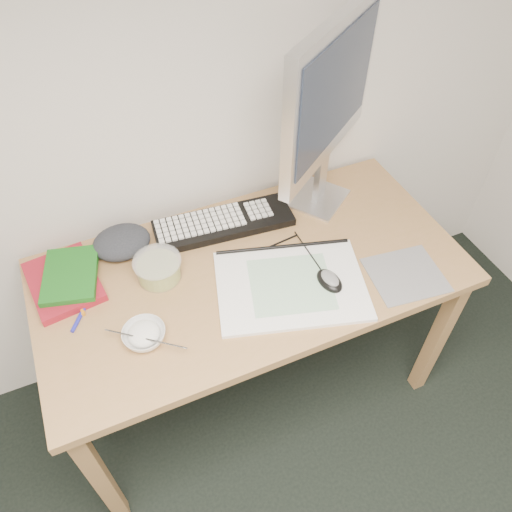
{
  "coord_description": "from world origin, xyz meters",
  "views": [
    {
      "loc": [
        -0.07,
        0.44,
        1.99
      ],
      "look_at": [
        0.36,
        1.41,
        0.83
      ],
      "focal_mm": 35.0,
      "sensor_mm": 36.0,
      "label": 1
    }
  ],
  "objects_px": {
    "keyboard": "(224,223)",
    "monitor": "(330,98)",
    "sketchpad": "(291,285)",
    "desk": "(251,284)",
    "rice_bowl": "(144,335)"
  },
  "relations": [
    {
      "from": "keyboard",
      "to": "monitor",
      "type": "relative_size",
      "value": 0.73
    },
    {
      "from": "sketchpad",
      "to": "monitor",
      "type": "bearing_deg",
      "value": 66.36
    },
    {
      "from": "keyboard",
      "to": "sketchpad",
      "type": "bearing_deg",
      "value": -69.26
    },
    {
      "from": "desk",
      "to": "monitor",
      "type": "relative_size",
      "value": 2.08
    },
    {
      "from": "keyboard",
      "to": "rice_bowl",
      "type": "bearing_deg",
      "value": -132.23
    },
    {
      "from": "sketchpad",
      "to": "monitor",
      "type": "distance_m",
      "value": 0.6
    },
    {
      "from": "sketchpad",
      "to": "rice_bowl",
      "type": "relative_size",
      "value": 3.71
    },
    {
      "from": "sketchpad",
      "to": "rice_bowl",
      "type": "bearing_deg",
      "value": -163.32
    },
    {
      "from": "monitor",
      "to": "keyboard",
      "type": "bearing_deg",
      "value": 143.29
    },
    {
      "from": "sketchpad",
      "to": "rice_bowl",
      "type": "height_order",
      "value": "rice_bowl"
    },
    {
      "from": "desk",
      "to": "sketchpad",
      "type": "relative_size",
      "value": 2.98
    },
    {
      "from": "monitor",
      "to": "rice_bowl",
      "type": "bearing_deg",
      "value": 168.58
    },
    {
      "from": "sketchpad",
      "to": "desk",
      "type": "bearing_deg",
      "value": 141.19
    },
    {
      "from": "keyboard",
      "to": "monitor",
      "type": "distance_m",
      "value": 0.55
    },
    {
      "from": "monitor",
      "to": "rice_bowl",
      "type": "relative_size",
      "value": 5.32
    }
  ]
}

